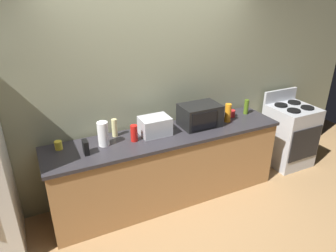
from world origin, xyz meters
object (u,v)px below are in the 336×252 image
object	(u,v)px
microwave	(200,115)
toaster_oven	(155,126)
bottle_olive_oil	(246,107)
bottle_vinegar	(114,128)
mug_red	(232,113)
cordless_phone	(86,147)
bottle_dish_soap	(228,113)
bottle_hot_sauce	(134,133)
paper_towel_roll	(103,134)
mug_yellow	(58,145)
stove_range	(289,135)

from	to	relation	value
microwave	toaster_oven	world-z (taller)	microwave
microwave	bottle_olive_oil	bearing A→B (deg)	4.24
bottle_vinegar	mug_red	bearing A→B (deg)	-3.89
bottle_vinegar	mug_red	xyz separation A→B (m)	(1.56, -0.11, -0.06)
cordless_phone	mug_red	size ratio (longest dim) A/B	1.63
toaster_oven	bottle_olive_oil	bearing A→B (deg)	1.87
bottle_dish_soap	bottle_vinegar	bearing A→B (deg)	171.14
bottle_vinegar	bottle_olive_oil	bearing A→B (deg)	-3.42
mug_red	cordless_phone	bearing A→B (deg)	-175.24
bottle_olive_oil	toaster_oven	bearing A→B (deg)	-178.13
bottle_dish_soap	bottle_hot_sauce	distance (m)	1.25
toaster_oven	bottle_dish_soap	world-z (taller)	bottle_dish_soap
bottle_vinegar	bottle_olive_oil	xyz separation A→B (m)	(1.79, -0.11, -0.01)
bottle_olive_oil	bottle_hot_sauce	distance (m)	1.64
paper_towel_roll	bottle_olive_oil	xyz separation A→B (m)	(1.96, 0.05, -0.04)
microwave	mug_yellow	bearing A→B (deg)	175.90
bottle_olive_oil	microwave	bearing A→B (deg)	-175.76
toaster_oven	mug_red	xyz separation A→B (m)	(1.12, 0.05, -0.06)
microwave	bottle_dish_soap	world-z (taller)	microwave
toaster_oven	bottle_hot_sauce	xyz separation A→B (m)	(-0.28, -0.06, -0.01)
paper_towel_roll	mug_red	bearing A→B (deg)	1.84
bottle_olive_oil	mug_red	world-z (taller)	bottle_olive_oil
bottle_dish_soap	mug_yellow	distance (m)	2.04
cordless_phone	bottle_vinegar	bearing A→B (deg)	35.05
toaster_oven	paper_towel_roll	world-z (taller)	paper_towel_roll
cordless_phone	bottle_olive_oil	xyz separation A→B (m)	(2.18, 0.16, 0.02)
bottle_hot_sauce	bottle_vinegar	bearing A→B (deg)	127.21
bottle_vinegar	mug_yellow	size ratio (longest dim) A/B	2.24
paper_towel_roll	cordless_phone	world-z (taller)	paper_towel_roll
toaster_oven	mug_yellow	distance (m)	1.07
paper_towel_roll	bottle_hot_sauce	world-z (taller)	paper_towel_roll
mug_red	paper_towel_roll	bearing A→B (deg)	-178.16
cordless_phone	bottle_vinegar	world-z (taller)	bottle_vinegar
microwave	bottle_hot_sauce	size ratio (longest dim) A/B	2.55
microwave	cordless_phone	xyz separation A→B (m)	(-1.41, -0.10, -0.06)
bottle_dish_soap	bottle_vinegar	size ratio (longest dim) A/B	1.13
paper_towel_roll	stove_range	bearing A→B (deg)	-1.05
bottle_vinegar	bottle_hot_sauce	distance (m)	0.26
toaster_oven	bottle_vinegar	xyz separation A→B (m)	(-0.43, 0.15, -0.00)
bottle_hot_sauce	microwave	bearing A→B (deg)	2.99
toaster_oven	bottle_vinegar	bearing A→B (deg)	160.77
stove_range	bottle_dish_soap	world-z (taller)	bottle_dish_soap
bottle_vinegar	mug_yellow	world-z (taller)	bottle_vinegar
bottle_vinegar	bottle_hot_sauce	size ratio (longest dim) A/B	1.11
stove_range	bottle_hot_sauce	distance (m)	2.47
paper_towel_roll	bottle_hot_sauce	size ratio (longest dim) A/B	1.44
stove_range	bottle_dish_soap	size ratio (longest dim) A/B	4.56
microwave	bottle_hot_sauce	distance (m)	0.87
paper_towel_roll	cordless_phone	xyz separation A→B (m)	(-0.21, -0.11, -0.06)
mug_yellow	paper_towel_roll	bearing A→B (deg)	-14.36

